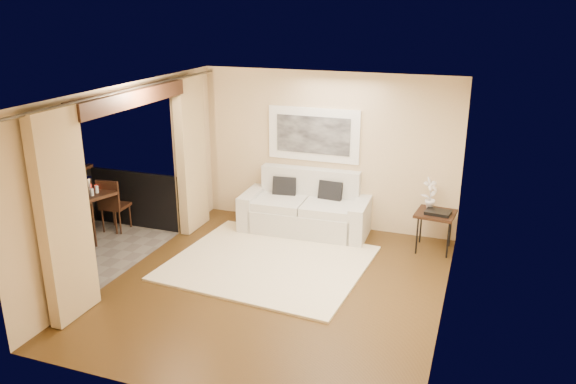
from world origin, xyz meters
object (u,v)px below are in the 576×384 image
at_px(side_table, 435,216).
at_px(bistro_table, 88,197).
at_px(balcony_chair_far, 112,202).
at_px(balcony_chair_near, 72,241).
at_px(sofa, 306,210).
at_px(ice_bucket, 87,183).
at_px(orchid, 430,194).

bearing_deg(side_table, bistro_table, -165.16).
height_order(side_table, bistro_table, bistro_table).
distance_m(balcony_chair_far, balcony_chair_near, 1.72).
relative_size(sofa, balcony_chair_near, 2.23).
xyz_separation_m(sofa, bistro_table, (-3.27, -1.54, 0.36)).
relative_size(bistro_table, ice_bucket, 4.30).
distance_m(side_table, ice_bucket, 5.73).
bearing_deg(sofa, balcony_chair_far, -161.05).
relative_size(side_table, bistro_table, 0.75).
bearing_deg(sofa, side_table, -4.74).
distance_m(side_table, orchid, 0.36).
relative_size(balcony_chair_far, ice_bucket, 4.74).
bearing_deg(side_table, balcony_chair_far, -168.23).
bearing_deg(balcony_chair_near, orchid, 38.60).
height_order(sofa, bistro_table, sofa).
relative_size(sofa, ice_bucket, 10.97).
relative_size(sofa, orchid, 4.28).
distance_m(sofa, ice_bucket, 3.71).
height_order(sofa, ice_bucket, sofa).
relative_size(orchid, bistro_table, 0.60).
relative_size(orchid, ice_bucket, 2.56).
bearing_deg(bistro_table, ice_bucket, 130.57).
bearing_deg(balcony_chair_far, orchid, -171.29).
bearing_deg(balcony_chair_far, sofa, -163.62).
bearing_deg(bistro_table, balcony_chair_far, 62.68).
xyz_separation_m(sofa, orchid, (2.06, 0.04, 0.53)).
height_order(orchid, balcony_chair_near, orchid).
bearing_deg(ice_bucket, bistro_table, -49.43).
height_order(balcony_chair_far, ice_bucket, ice_bucket).
distance_m(side_table, bistro_table, 5.63).
height_order(side_table, balcony_chair_far, balcony_chair_far).
bearing_deg(bistro_table, side_table, 14.84).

